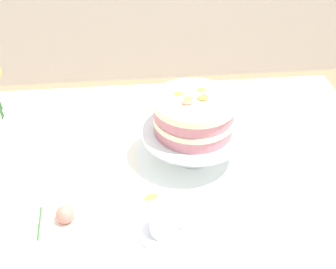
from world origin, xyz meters
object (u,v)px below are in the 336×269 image
Objects in this scene: layer_cake at (194,115)px; teacup at (165,226)px; fallen_rose at (65,214)px; dining_table at (152,202)px; cake_stand at (193,135)px.

layer_cake reaches higher than teacup.
dining_table is at bearing 30.91° from fallen_rose.
dining_table is at bearing 95.14° from teacup.
fallen_rose is at bearing -148.54° from layer_cake.
dining_table is 10.74× the size of teacup.
fallen_rose is at bearing 165.35° from teacup.
teacup is at bearing -111.22° from layer_cake.
cake_stand is 2.60× the size of fallen_rose.
teacup is 1.17× the size of fallen_rose.
dining_table is 0.29m from layer_cake.
teacup is at bearing -14.65° from fallen_rose.
layer_cake is (0.13, 0.08, 0.24)m from dining_table.
teacup reaches higher than dining_table.
dining_table is 4.83× the size of cake_stand.
fallen_rose is at bearing -148.54° from cake_stand.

